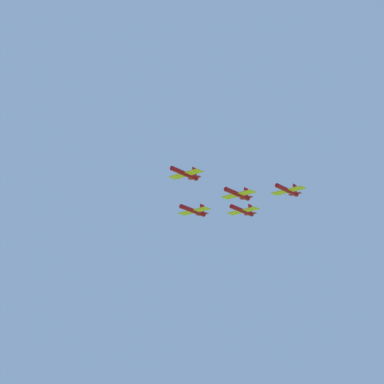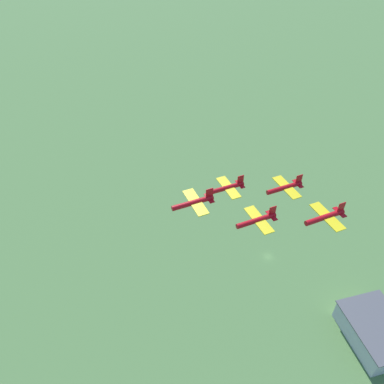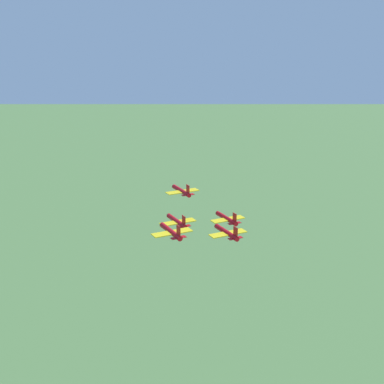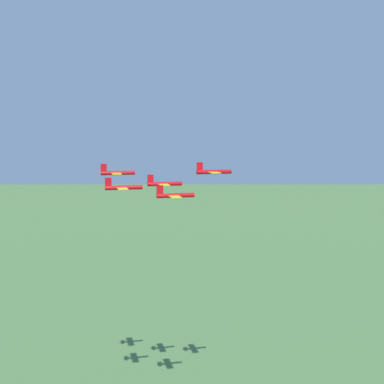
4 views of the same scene
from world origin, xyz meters
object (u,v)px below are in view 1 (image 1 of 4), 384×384
jet_0 (185,174)px  jet_4 (243,211)px  jet_1 (238,194)px  jet_3 (288,190)px  jet_2 (194,211)px

jet_0 → jet_4: size_ratio=1.00×
jet_1 → jet_3: size_ratio=1.00×
jet_3 → jet_4: (-15.61, -2.27, -3.00)m
jet_0 → jet_2: (-9.74, 12.14, -5.75)m
jet_0 → jet_3: size_ratio=1.00×
jet_0 → jet_4: jet_0 is taller
jet_1 → jet_2: jet_1 is taller
jet_1 → jet_2: bearing=-0.0°
jet_0 → jet_3: (11.75, 28.81, -1.02)m
jet_3 → jet_4: size_ratio=1.00×
jet_3 → jet_1: bearing=59.5°
jet_3 → jet_4: 16.06m
jet_3 → jet_4: bearing=-0.0°
jet_0 → jet_4: (-3.86, 26.54, -4.02)m
jet_1 → jet_4: bearing=-59.5°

